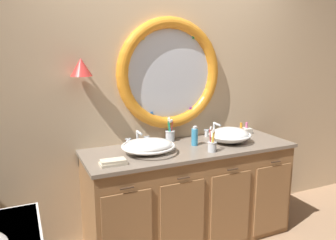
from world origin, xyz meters
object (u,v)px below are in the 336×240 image
at_px(soap_dispenser, 195,137).
at_px(sink_basin_right, 230,135).
at_px(sink_basin_left, 148,146).
at_px(toothbrush_holder_left, 170,135).
at_px(folded_hand_towel, 113,162).
at_px(toothbrush_holder_right, 212,145).
at_px(toiletry_basket, 244,130).

bearing_deg(soap_dispenser, sink_basin_right, -8.12).
relative_size(sink_basin_left, toothbrush_holder_left, 1.94).
bearing_deg(sink_basin_left, toothbrush_holder_left, 39.58).
relative_size(toothbrush_holder_left, soap_dispenser, 1.26).
xyz_separation_m(toothbrush_holder_left, folded_hand_towel, (-0.64, -0.40, -0.04)).
xyz_separation_m(toothbrush_holder_right, folded_hand_towel, (-0.82, 0.03, -0.03)).
relative_size(sink_basin_right, toothbrush_holder_left, 1.71).
xyz_separation_m(toothbrush_holder_left, soap_dispenser, (0.14, -0.21, 0.02)).
xyz_separation_m(sink_basin_left, sink_basin_right, (0.78, -0.00, 0.01)).
xyz_separation_m(sink_basin_right, toothbrush_holder_left, (-0.47, 0.26, -0.01)).
distance_m(sink_basin_left, toothbrush_holder_right, 0.52).
height_order(soap_dispenser, folded_hand_towel, soap_dispenser).
relative_size(sink_basin_right, toiletry_basket, 2.60).
bearing_deg(toothbrush_holder_left, sink_basin_right, -28.55).
height_order(soap_dispenser, toiletry_basket, soap_dispenser).
distance_m(sink_basin_right, toothbrush_holder_left, 0.53).
height_order(sink_basin_left, toothbrush_holder_right, toothbrush_holder_right).
bearing_deg(toothbrush_holder_right, folded_hand_towel, 178.04).
relative_size(sink_basin_left, folded_hand_towel, 2.23).
height_order(sink_basin_right, folded_hand_towel, sink_basin_right).
bearing_deg(sink_basin_right, soap_dispenser, 171.88).
relative_size(sink_basin_left, toothbrush_holder_right, 2.07).
bearing_deg(sink_basin_right, sink_basin_left, 180.00).
height_order(toothbrush_holder_left, folded_hand_towel, toothbrush_holder_left).
xyz_separation_m(sink_basin_left, toothbrush_holder_left, (0.31, 0.26, -0.00)).
relative_size(sink_basin_left, soap_dispenser, 2.45).
bearing_deg(folded_hand_towel, toothbrush_holder_left, 32.13).
bearing_deg(toiletry_basket, toothbrush_holder_left, 176.33).
bearing_deg(sink_basin_left, folded_hand_towel, -156.18).
bearing_deg(toiletry_basket, folded_hand_towel, -166.08).
bearing_deg(folded_hand_towel, toothbrush_holder_right, -1.96).
height_order(sink_basin_left, folded_hand_towel, sink_basin_left).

